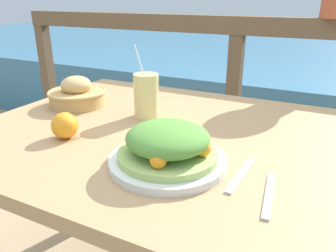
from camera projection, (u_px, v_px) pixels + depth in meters
The scene contains 9 objects.
patio_table at pixel (161, 155), 1.07m from camera, with size 1.18×0.95×0.74m.
railing_fence at pixel (235, 68), 1.72m from camera, with size 2.80×0.08×1.05m.
sea_backdrop at pixel (289, 72), 3.99m from camera, with size 12.00×4.00×0.57m.
salad_plate at pixel (168, 148), 0.81m from camera, with size 0.30×0.30×0.11m.
drink_glass at pixel (146, 96), 1.12m from camera, with size 0.09×0.09×0.25m.
bread_basket at pixel (77, 94), 1.26m from camera, with size 0.22×0.22×0.11m.
fork at pixel (241, 175), 0.77m from camera, with size 0.02×0.18×0.00m.
knife at pixel (269, 195), 0.69m from camera, with size 0.04×0.18×0.00m.
orange_near_basket at pixel (65, 125), 0.97m from camera, with size 0.08×0.08×0.08m.
Camera 1 is at (0.45, -0.85, 1.14)m, focal length 35.00 mm.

